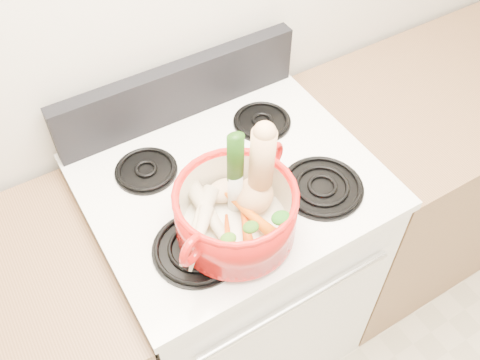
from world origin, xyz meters
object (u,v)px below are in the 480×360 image
stove_body (233,270)px  squash (255,174)px  leek (235,172)px  dutch_oven (236,213)px

stove_body → squash: 0.68m
squash → stove_body: bearing=72.3°
stove_body → leek: (-0.06, -0.12, 0.67)m
dutch_oven → leek: leek is taller
dutch_oven → squash: 0.11m
squash → leek: 0.05m
stove_body → squash: squash is taller
dutch_oven → squash: size_ratio=1.17×
stove_body → leek: size_ratio=3.48×
stove_body → leek: leek is taller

